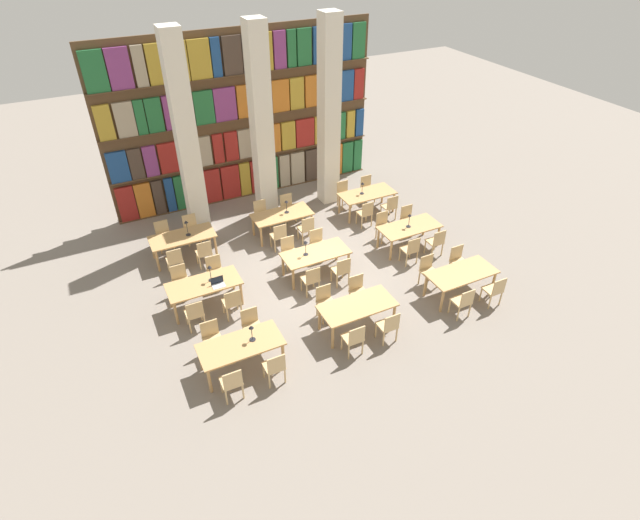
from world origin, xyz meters
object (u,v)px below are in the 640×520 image
(chair_17, at_px, (289,251))
(desk_lamp_5, at_px, (286,204))
(chair_28, at_px, (279,235))
(chair_29, at_px, (262,213))
(chair_7, at_px, (358,291))
(chair_25, at_px, (164,235))
(desk_lamp_0, at_px, (252,330))
(reading_table_4, at_px, (316,255))
(chair_22, at_px, (436,241))
(chair_24, at_px, (175,260))
(desk_lamp_6, at_px, (362,186))
(desk_lamp_2, at_px, (306,245))
(desk_lamp_4, at_px, (187,225))
(reading_table_7, at_px, (282,216))
(chair_32, at_px, (365,213))
(pillar_center, at_px, (261,127))
(pillar_right, at_px, (329,115))
(chair_1, at_px, (212,338))
(chair_19, at_px, (318,243))
(chair_6, at_px, (389,326))
(reading_table_5, at_px, (409,229))
(chair_27, at_px, (191,228))
(chair_34, at_px, (390,206))
(reading_table_1, at_px, (357,308))
(chair_21, at_px, (384,225))
(chair_23, at_px, (408,219))
(chair_0, at_px, (232,382))
(chair_8, at_px, (463,301))
(chair_9, at_px, (428,270))
(chair_15, at_px, (215,271))
(chair_4, at_px, (354,338))
(chair_18, at_px, (341,270))
(reading_table_2, at_px, (461,275))
(chair_16, at_px, (311,279))
(chair_12, at_px, (195,313))
(chair_14, at_px, (232,302))
(desk_lamp_3, at_px, (409,218))
(pillar_left, at_px, (186,140))
(chair_10, at_px, (494,290))
(reading_table_0, at_px, (241,347))
(chair_2, at_px, (275,367))
(reading_table_3, at_px, (204,286))
(chair_5, at_px, (325,301))
(chair_33, at_px, (344,193))
(chair_31, at_px, (288,207))

(chair_17, distance_m, desk_lamp_5, 1.81)
(chair_28, bearing_deg, chair_29, 90.00)
(chair_7, bearing_deg, chair_25, -51.28)
(desk_lamp_0, xyz_separation_m, reading_table_4, (2.68, 2.37, -0.36))
(chair_22, relative_size, chair_24, 1.00)
(chair_24, xyz_separation_m, desk_lamp_6, (6.29, 0.63, 0.52))
(desk_lamp_2, height_order, desk_lamp_4, desk_lamp_4)
(reading_table_7, height_order, chair_32, chair_32)
(chair_17, bearing_deg, desk_lamp_2, 106.40)
(chair_25, distance_m, desk_lamp_5, 3.75)
(pillar_center, height_order, pillar_right, same)
(chair_1, distance_m, chair_19, 4.51)
(chair_24, bearing_deg, chair_6, -51.28)
(reading_table_5, height_order, chair_27, chair_27)
(chair_6, relative_size, chair_7, 1.00)
(chair_24, xyz_separation_m, chair_34, (6.92, -0.12, 0.00))
(desk_lamp_5, bearing_deg, reading_table_1, -92.44)
(desk_lamp_2, xyz_separation_m, chair_21, (2.91, 0.67, -0.55))
(chair_23, height_order, chair_24, same)
(chair_19, height_order, chair_27, same)
(chair_0, relative_size, chair_8, 1.00)
(chair_9, xyz_separation_m, desk_lamp_4, (-5.37, 4.16, 0.57))
(chair_15, distance_m, reading_table_5, 5.73)
(chair_4, distance_m, chair_18, 2.57)
(reading_table_2, bearing_deg, chair_16, 153.22)
(chair_27, bearing_deg, chair_1, 80.96)
(chair_23, bearing_deg, chair_12, 11.01)
(chair_6, height_order, chair_21, same)
(chair_14, xyz_separation_m, chair_32, (5.14, 2.27, 0.00))
(pillar_center, distance_m, chair_23, 5.26)
(reading_table_2, bearing_deg, desk_lamp_6, 92.07)
(desk_lamp_3, bearing_deg, pillar_left, 145.07)
(chair_12, distance_m, chair_22, 7.07)
(chair_4, relative_size, desk_lamp_6, 2.15)
(chair_10, xyz_separation_m, chair_18, (-3.08, 2.46, 0.00))
(chair_0, bearing_deg, chair_18, 31.79)
(desk_lamp_6, bearing_deg, pillar_right, 112.66)
(desk_lamp_0, distance_m, chair_10, 6.25)
(reading_table_4, xyz_separation_m, chair_17, (-0.48, 0.71, -0.16))
(chair_25, bearing_deg, chair_29, 177.76)
(chair_25, bearing_deg, chair_28, 153.07)
(reading_table_0, relative_size, chair_17, 2.06)
(chair_2, xyz_separation_m, reading_table_3, (-0.64, 3.12, 0.16))
(chair_5, bearing_deg, chair_33, -123.20)
(chair_7, height_order, reading_table_4, chair_7)
(chair_10, distance_m, chair_17, 5.56)
(reading_table_4, bearing_deg, chair_14, -165.51)
(chair_8, bearing_deg, reading_table_0, 171.62)
(chair_2, bearing_deg, chair_18, 39.49)
(chair_27, xyz_separation_m, chair_31, (3.11, -0.12, 0.00))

